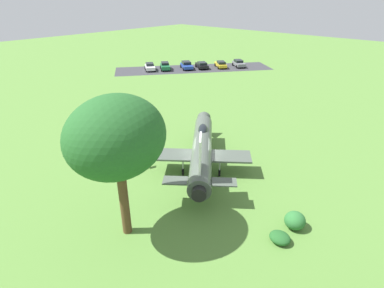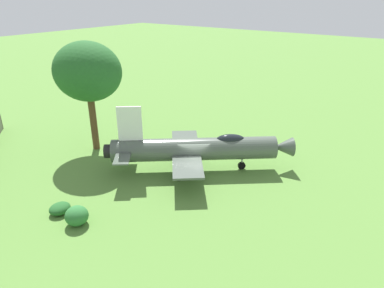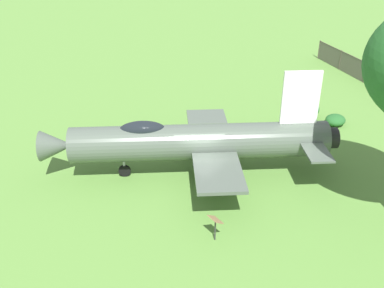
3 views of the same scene
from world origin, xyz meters
TOP-DOWN VIEW (x-y plane):
  - ground_plane at (0.00, 0.00)m, footprint 200.00×200.00m
  - parking_strip at (-29.53, -27.61)m, footprint 30.44×25.82m
  - display_jet at (-0.29, -0.24)m, footprint 12.63×11.14m
  - shade_tree at (9.53, 1.74)m, footprint 6.04×5.21m
  - shrub_near_fence at (3.59, 9.65)m, footprint 1.20×1.36m
  - shrub_by_tree at (1.74, 9.73)m, footprint 1.41×1.38m
  - info_plaque at (3.41, -3.83)m, footprint 0.70×0.57m
  - parked_car_gray at (-37.34, -21.77)m, footprint 3.85×4.33m
  - parked_car_yellow at (-34.06, -24.05)m, footprint 3.99×4.43m
  - parked_car_black at (-30.81, -26.53)m, footprint 3.86×4.49m
  - parked_car_blue at (-28.36, -28.61)m, footprint 4.03×4.64m
  - parked_car_green at (-24.78, -31.30)m, footprint 3.86×4.29m
  - parked_car_white at (-22.32, -33.18)m, footprint 3.74×4.32m

SIDE VIEW (x-z plane):
  - ground_plane at x=0.00m, z-range 0.00..0.00m
  - parking_strip at x=-29.53m, z-range 0.00..0.00m
  - shrub_near_fence at x=3.59m, z-range 0.00..0.65m
  - shrub_by_tree at x=1.74m, z-range 0.00..1.19m
  - parked_car_black at x=-30.81m, z-range 0.04..1.37m
  - parked_car_yellow at x=-34.06m, z-range 0.03..1.40m
  - parked_car_gray at x=-37.34m, z-range 0.03..1.44m
  - parked_car_white at x=-22.32m, z-range 0.03..1.45m
  - parked_car_blue at x=-28.36m, z-range 0.02..1.50m
  - parked_car_green at x=-24.78m, z-range 0.03..1.51m
  - info_plaque at x=3.41m, z-range 0.28..1.43m
  - display_jet at x=-0.29m, z-range -0.80..4.53m
  - shade_tree at x=9.53m, z-range 2.19..11.55m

